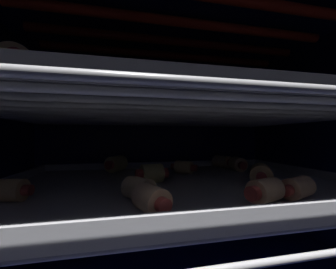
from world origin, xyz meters
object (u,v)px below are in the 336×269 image
baking_tray_lower (179,184)px  pig_in_blanket_lower_6 (222,162)px  pig_in_blanket_lower_3 (139,189)px  pig_in_blanket_lower_10 (152,174)px  oven_rack_lower (179,189)px  pig_in_blanket_lower_4 (238,164)px  heating_element (179,33)px  pig_in_blanket_upper_3 (38,81)px  pig_in_blanket_upper_4 (12,64)px  pig_in_blanket_lower_8 (6,190)px  pig_in_blanket_lower_0 (151,199)px  pig_in_blanket_lower_9 (297,188)px  pig_in_blanket_upper_5 (146,100)px  oven_rack_upper (179,117)px  pig_in_blanket_upper_0 (172,106)px  pig_in_blanket_upper_2 (122,87)px  pig_in_blanket_upper_1 (84,104)px  pig_in_blanket_upper_6 (265,102)px  pig_in_blanket_lower_2 (116,164)px  pig_in_blanket_lower_1 (261,175)px  pig_in_blanket_lower_5 (184,167)px  pig_in_blanket_lower_7 (265,191)px  pig_in_blanket_upper_7 (72,108)px  baking_tray_upper (179,111)px

baking_tray_lower → pig_in_blanket_lower_6: bearing=42.3°
pig_in_blanket_lower_3 → pig_in_blanket_lower_10: pig_in_blanket_lower_10 is taller
oven_rack_lower → pig_in_blanket_lower_4: size_ratio=9.88×
heating_element → pig_in_blanket_lower_6: bearing=42.3°
pig_in_blanket_upper_3 → pig_in_blanket_upper_4: bearing=-86.0°
pig_in_blanket_lower_6 → pig_in_blanket_lower_8: bearing=-152.4°
pig_in_blanket_lower_0 → pig_in_blanket_lower_9: (17.53, 1.16, -0.06)cm
pig_in_blanket_upper_5 → oven_rack_upper: bearing=-4.5°
pig_in_blanket_upper_0 → pig_in_blanket_upper_2: bearing=-123.8°
pig_in_blanket_lower_0 → pig_in_blanket_upper_1: bearing=115.8°
pig_in_blanket_lower_3 → pig_in_blanket_upper_5: pig_in_blanket_upper_5 is taller
pig_in_blanket_lower_3 → pig_in_blanket_upper_4: 16.72cm
pig_in_blanket_upper_6 → pig_in_blanket_upper_1: bearing=165.0°
pig_in_blanket_lower_4 → pig_in_blanket_upper_3: pig_in_blanket_upper_3 is taller
pig_in_blanket_lower_9 → pig_in_blanket_lower_6: bearing=83.2°
heating_element → pig_in_blanket_lower_2: 28.01cm
oven_rack_upper → pig_in_blanket_upper_3: bearing=-160.0°
pig_in_blanket_lower_1 → pig_in_blanket_upper_2: size_ratio=1.18×
pig_in_blanket_lower_1 → oven_rack_upper: bearing=156.3°
pig_in_blanket_lower_5 → pig_in_blanket_lower_6: size_ratio=0.83×
pig_in_blanket_lower_9 → pig_in_blanket_upper_3: (-29.61, 5.13, 12.30)cm
pig_in_blanket_lower_10 → pig_in_blanket_lower_2: bearing=115.1°
pig_in_blanket_upper_2 → pig_in_blanket_upper_3: (-9.24, 1.25, 0.48)cm
pig_in_blanket_lower_4 → pig_in_blanket_lower_5: pig_in_blanket_lower_4 is taller
pig_in_blanket_lower_1 → pig_in_blanket_upper_3: pig_in_blanket_upper_3 is taller
pig_in_blanket_lower_5 → heating_element: bearing=-112.8°
pig_in_blanket_lower_4 → pig_in_blanket_lower_5: (-12.42, -0.96, -0.18)cm
pig_in_blanket_lower_0 → oven_rack_lower: bearing=64.5°
oven_rack_lower → pig_in_blanket_upper_6: pig_in_blanket_upper_6 is taller
oven_rack_upper → pig_in_blanket_upper_6: size_ratio=11.25×
pig_in_blanket_lower_7 → pig_in_blanket_upper_7: 37.75cm
pig_in_blanket_lower_5 → baking_tray_upper: 12.70cm
pig_in_blanket_lower_7 → pig_in_blanket_upper_7: pig_in_blanket_upper_7 is taller
pig_in_blanket_lower_2 → pig_in_blanket_upper_7: bearing=179.8°
pig_in_blanket_lower_6 → pig_in_blanket_lower_7: 26.51cm
pig_in_blanket_lower_4 → pig_in_blanket_upper_1: size_ratio=0.91×
pig_in_blanket_lower_6 → pig_in_blanket_lower_0: bearing=-128.3°
pig_in_blanket_lower_0 → pig_in_blanket_lower_5: size_ratio=1.05×
oven_rack_lower → baking_tray_upper: 12.64cm
pig_in_blanket_lower_2 → pig_in_blanket_lower_5: pig_in_blanket_lower_2 is taller
heating_element → pig_in_blanket_upper_4: heating_element is taller
pig_in_blanket_upper_0 → pig_in_blanket_upper_6: size_ratio=1.23×
heating_element → baking_tray_lower: heating_element is taller
pig_in_blanket_upper_5 → pig_in_blanket_upper_7: 18.48cm
pig_in_blanket_lower_2 → pig_in_blanket_lower_5: 14.42cm
oven_rack_upper → pig_in_blanket_upper_4: bearing=-143.5°
pig_in_blanket_upper_0 → pig_in_blanket_lower_3: bearing=-116.7°
pig_in_blanket_upper_6 → oven_rack_lower: bearing=174.4°
heating_element → pig_in_blanket_lower_8: 32.34cm
heating_element → pig_in_blanket_upper_6: bearing=-5.6°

